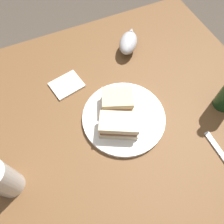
% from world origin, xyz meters
% --- Properties ---
extents(ground_plane, '(6.00, 6.00, 0.00)m').
position_xyz_m(ground_plane, '(0.00, 0.00, 0.00)').
color(ground_plane, '#4C4238').
extents(dining_table, '(1.18, 0.90, 0.77)m').
position_xyz_m(dining_table, '(0.00, 0.00, 0.38)').
color(dining_table, brown).
rests_on(dining_table, ground).
extents(plate, '(0.28, 0.28, 0.02)m').
position_xyz_m(plate, '(-0.06, 0.05, 0.78)').
color(plate, white).
rests_on(plate, dining_table).
extents(sandwich_half_left, '(0.12, 0.11, 0.06)m').
position_xyz_m(sandwich_half_left, '(-0.06, -0.00, 0.81)').
color(sandwich_half_left, beige).
rests_on(sandwich_half_left, plate).
extents(sandwich_half_right, '(0.14, 0.12, 0.06)m').
position_xyz_m(sandwich_half_right, '(-0.03, 0.09, 0.82)').
color(sandwich_half_right, beige).
rests_on(sandwich_half_right, plate).
extents(potato_wedge_front, '(0.02, 0.05, 0.02)m').
position_xyz_m(potato_wedge_front, '(-0.00, 0.07, 0.79)').
color(potato_wedge_front, gold).
rests_on(potato_wedge_front, plate).
extents(potato_wedge_middle, '(0.05, 0.05, 0.02)m').
position_xyz_m(potato_wedge_middle, '(-0.01, 0.01, 0.80)').
color(potato_wedge_middle, '#B77F33').
rests_on(potato_wedge_middle, plate).
extents(potato_wedge_back, '(0.04, 0.03, 0.02)m').
position_xyz_m(potato_wedge_back, '(-0.00, 0.05, 0.80)').
color(potato_wedge_back, '#B77F33').
rests_on(potato_wedge_back, plate).
extents(pint_glass, '(0.08, 0.08, 0.14)m').
position_xyz_m(pint_glass, '(0.33, 0.11, 0.83)').
color(pint_glass, white).
rests_on(pint_glass, dining_table).
extents(gravy_boat, '(0.13, 0.13, 0.07)m').
position_xyz_m(gravy_boat, '(-0.22, -0.23, 0.81)').
color(gravy_boat, '#B7B7BC').
rests_on(gravy_boat, dining_table).
extents(napkin, '(0.13, 0.11, 0.01)m').
position_xyz_m(napkin, '(0.07, -0.16, 0.77)').
color(napkin, silver).
rests_on(napkin, dining_table).
extents(fork, '(0.02, 0.18, 0.01)m').
position_xyz_m(fork, '(-0.29, 0.30, 0.77)').
color(fork, silver).
rests_on(fork, dining_table).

